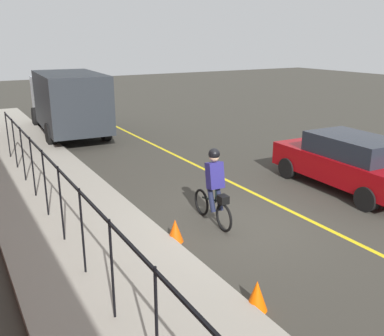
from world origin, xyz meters
name	(u,v)px	position (x,y,z in m)	size (l,w,h in m)	color
ground_plane	(240,225)	(0.00, 0.00, 0.00)	(80.00, 80.00, 0.00)	#37342D
lane_line_centre	(291,211)	(0.00, -1.60, 0.00)	(36.00, 0.12, 0.01)	yellow
sidewalk	(99,258)	(0.00, 3.40, 0.07)	(40.00, 3.20, 0.15)	gray
iron_fence	(60,188)	(1.00, 3.80, 1.29)	(15.00, 0.04, 1.60)	black
cyclist_lead	(214,187)	(0.36, 0.49, 0.91)	(1.71, 0.38, 1.83)	black
patrol_sedan	(348,161)	(0.49, -4.15, 0.82)	(4.46, 2.05, 1.58)	#98070D
box_truck_background	(68,100)	(11.65, 0.84, 1.55)	(6.84, 2.87, 2.78)	#23282D
traffic_cone_near	(175,231)	(0.02, 1.70, 0.25)	(0.36, 0.36, 0.50)	#E84F09
traffic_cone_far	(257,295)	(-2.76, 1.70, 0.26)	(0.36, 0.36, 0.51)	#F45605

